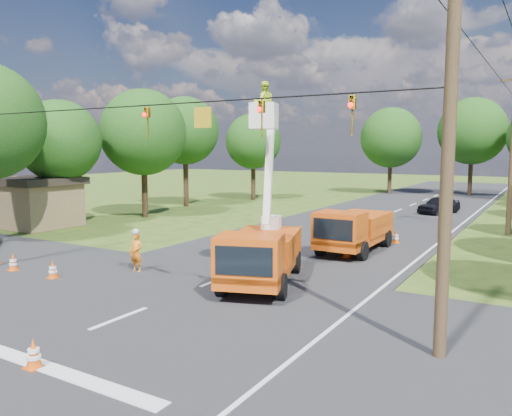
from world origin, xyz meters
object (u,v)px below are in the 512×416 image
Objects in this scene: tree_left_d at (143,133)px; tree_left_f at (253,141)px; ground_worker at (136,252)px; shed at (33,201)px; bucket_truck at (261,243)px; tree_far_b at (472,131)px; tree_left_e at (185,131)px; tree_far_a at (391,138)px; traffic_cone_1 at (34,354)px; second_truck at (354,229)px; traffic_cone_7 at (396,237)px; pole_right_near at (449,141)px; traffic_cone_2 at (296,260)px; traffic_cone_5 at (13,262)px; traffic_cone_3 at (347,250)px; traffic_cone_4 at (53,270)px; distant_car at (439,205)px; tree_left_c at (59,141)px.

tree_left_f is (0.20, 15.00, -0.44)m from tree_left_d.
ground_worker is 15.43m from shed.
tree_far_b is at bearing 69.35° from bucket_truck.
tree_left_e is 24.09m from tree_far_a.
traffic_cone_1 is 0.07× the size of tree_far_a.
second_truck is 0.56× the size of tree_far_b.
traffic_cone_7 is (2.87, 19.24, 0.00)m from traffic_cone_1.
pole_right_near is at bearing -44.88° from bucket_truck.
ground_worker is at bearing -144.27° from traffic_cone_2.
second_truck is at bearing 45.28° from traffic_cone_5.
traffic_cone_7 is at bearing 78.06° from traffic_cone_3.
shed is (-19.65, 4.64, 0.08)m from bucket_truck.
pole_right_near is 27.90m from shed.
traffic_cone_4 is (-6.40, 5.34, 0.00)m from traffic_cone_1.
second_truck is 12.84m from pole_right_near.
shed is at bearing 147.18° from traffic_cone_4.
tree_left_f is at bearing -127.01° from tree_far_a.
traffic_cone_1 is at bearing -72.72° from distant_car.
bucket_truck reaches higher than second_truck.
pole_right_near is 1.19× the size of tree_left_f.
traffic_cone_2 is 0.13× the size of shed.
traffic_cone_7 is at bearing -66.55° from distant_car.
traffic_cone_4 is 1.00× the size of traffic_cone_7.
bucket_truck is 0.73× the size of pole_right_near.
traffic_cone_7 is 0.07× the size of tree_far_a.
traffic_cone_7 is at bearing 15.23° from shed.
second_truck is at bearing 4.93° from tree_left_c.
traffic_cone_1 is 0.08× the size of tree_left_d.
tree_left_d is (3.00, 7.00, 4.50)m from shed.
tree_left_c is (-25.00, 9.00, 0.33)m from pole_right_near.
tree_far_b is (8.60, 45.00, 6.45)m from traffic_cone_4.
traffic_cone_5 is 0.07× the size of pole_right_near.
second_truck is 0.62× the size of tree_left_d.
distant_car is at bearing -6.78° from tree_left_f.
second_truck is at bearing 97.27° from traffic_cone_3.
traffic_cone_2 is (-0.89, -4.42, -0.76)m from second_truck.
traffic_cone_4 is 0.09× the size of tree_left_c.
tree_left_c is 35.90m from tree_far_a.
tree_left_e is at bearing -119.33° from tree_far_a.
tree_left_e reaches higher than traffic_cone_1.
distant_car is 18.06m from tree_far_a.
bucket_truck is at bearing -91.86° from tree_far_b.
traffic_cone_4 is 15.02m from tree_left_c.
traffic_cone_2 is 0.07× the size of pole_right_near.
distant_car is at bearing 85.93° from traffic_cone_1.
traffic_cone_5 is 1.00× the size of traffic_cone_7.
traffic_cone_1 is 33.09m from tree_left_e.
traffic_cone_1 is at bearing -145.28° from pole_right_near.
bucket_truck is at bearing 84.44° from traffic_cone_1.
traffic_cone_3 is 0.07× the size of tree_far_b.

